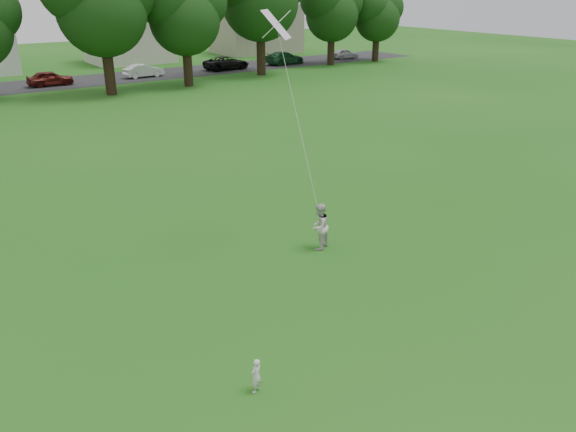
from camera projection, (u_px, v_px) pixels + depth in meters
ground at (262, 356)px, 12.83m from camera, size 160.00×160.00×0.00m
toddler at (256, 376)px, 11.58m from camera, size 0.34×0.27×0.80m
older_boy at (319, 227)px, 17.77m from camera, size 0.91×0.83×1.53m
kite at (299, 125)px, 16.91m from camera, size 1.29×1.35×6.20m
tree_row at (41, 6)px, 39.80m from camera, size 79.42×9.65×11.34m
parked_cars at (50, 78)px, 46.39m from camera, size 69.28×2.34×1.29m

